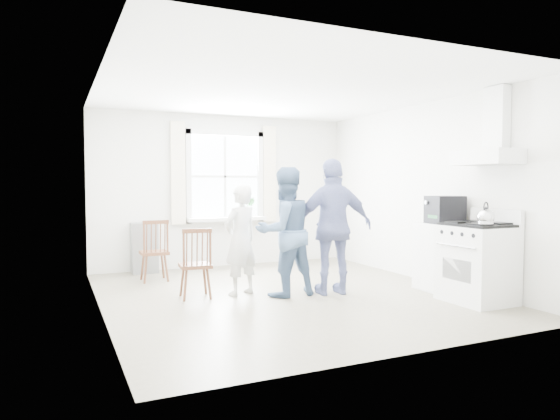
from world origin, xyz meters
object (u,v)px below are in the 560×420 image
(person_left, at_px, (241,240))
(stereo_stack, at_px, (445,210))
(windsor_chair_a, at_px, (155,244))
(windsor_chair_b, at_px, (196,256))
(person_right, at_px, (334,227))
(low_cabinet, at_px, (441,257))
(person_mid, at_px, (285,232))
(gas_stove, at_px, (477,262))

(person_left, bearing_deg, stereo_stack, 137.39)
(stereo_stack, bearing_deg, windsor_chair_a, 146.60)
(stereo_stack, distance_m, person_left, 2.71)
(windsor_chair_b, xyz_separation_m, person_right, (1.69, -0.43, 0.33))
(stereo_stack, bearing_deg, windsor_chair_b, 163.81)
(person_left, xyz_separation_m, person_right, (1.10, -0.47, 0.17))
(stereo_stack, height_order, windsor_chair_a, stereo_stack)
(windsor_chair_b, xyz_separation_m, person_left, (0.59, 0.04, 0.16))
(low_cabinet, relative_size, person_mid, 0.55)
(low_cabinet, distance_m, person_mid, 2.14)
(gas_stove, relative_size, stereo_stack, 2.45)
(low_cabinet, xyz_separation_m, person_mid, (-2.03, 0.57, 0.37))
(windsor_chair_b, relative_size, person_mid, 0.54)
(person_left, bearing_deg, person_mid, 126.02)
(stereo_stack, bearing_deg, person_left, 159.57)
(windsor_chair_a, bearing_deg, person_right, -41.82)
(stereo_stack, relative_size, person_right, 0.26)
(low_cabinet, bearing_deg, person_left, 160.90)
(stereo_stack, xyz_separation_m, person_mid, (-2.03, 0.63, -0.26))
(low_cabinet, relative_size, windsor_chair_b, 1.01)
(gas_stove, distance_m, person_right, 1.78)
(low_cabinet, relative_size, person_right, 0.51)
(person_left, height_order, person_right, person_right)
(low_cabinet, relative_size, stereo_stack, 1.97)
(gas_stove, relative_size, person_mid, 0.69)
(low_cabinet, distance_m, stereo_stack, 0.64)
(gas_stove, distance_m, person_mid, 2.36)
(windsor_chair_a, xyz_separation_m, person_mid, (1.33, -1.58, 0.26))
(person_mid, relative_size, person_right, 0.94)
(windsor_chair_b, bearing_deg, gas_stove, -26.84)
(low_cabinet, height_order, person_mid, person_mid)
(person_right, bearing_deg, stereo_stack, 171.66)
(gas_stove, relative_size, person_left, 0.79)
(windsor_chair_b, bearing_deg, windsor_chair_a, 101.07)
(person_left, xyz_separation_m, person_mid, (0.49, -0.30, 0.11))
(person_left, distance_m, person_right, 1.21)
(person_left, relative_size, person_right, 0.81)
(windsor_chair_a, height_order, person_left, person_left)
(stereo_stack, height_order, person_mid, person_mid)
(stereo_stack, bearing_deg, person_mid, 162.61)
(person_left, height_order, person_mid, person_mid)
(low_cabinet, xyz_separation_m, person_right, (-1.41, 0.40, 0.42))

